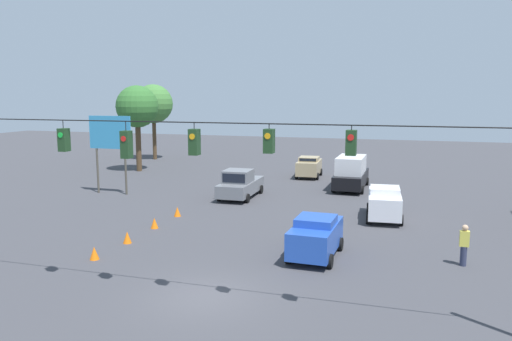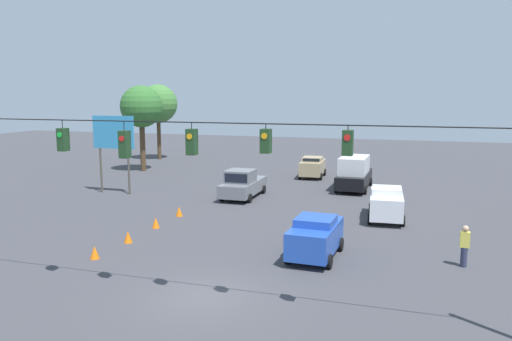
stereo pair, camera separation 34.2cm
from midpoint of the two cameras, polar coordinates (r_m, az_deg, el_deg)
ground_plane at (r=19.35m, az=-5.62°, el=-14.14°), size 140.00×140.00×0.00m
overhead_signal_span at (r=17.50m, az=-7.00°, el=-0.46°), size 23.26×0.38×7.25m
sedan_blue_crossing_near at (r=23.47m, az=7.23°, el=-7.46°), size 2.20×4.17×1.91m
sedan_tan_withflow_deep at (r=45.80m, az=6.69°, el=0.44°), size 2.27×4.08×1.88m
sedan_white_oncoming_far at (r=31.22m, az=14.98°, el=-3.58°), size 2.33×4.54×1.96m
box_truck_black_oncoming_deep at (r=40.49m, az=11.39°, el=-0.28°), size 2.48×6.12×2.65m
pickup_truck_grey_withflow_far at (r=36.56m, az=-1.28°, el=-1.60°), size 2.37×5.39×2.12m
traffic_cone_nearest at (r=24.36m, az=-17.58°, el=-8.91°), size 0.43×0.43×0.60m
traffic_cone_second at (r=26.45m, az=-14.06°, el=-7.37°), size 0.43×0.43×0.60m
traffic_cone_third at (r=28.95m, az=-11.06°, el=-5.87°), size 0.43×0.43×0.60m
traffic_cone_fourth at (r=31.47m, az=-8.48°, el=-4.64°), size 0.43×0.43×0.60m
roadside_billboard at (r=39.23m, az=-15.74°, el=3.61°), size 3.50×0.16×5.92m
pedestrian at (r=23.91m, az=23.11°, el=-7.92°), size 0.40×0.28×1.86m
tree_horizon_left at (r=59.15m, az=-10.97°, el=7.45°), size 4.46×4.46×8.68m
tree_horizon_right at (r=50.25m, az=-12.78°, el=7.06°), size 4.09×4.09×8.40m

